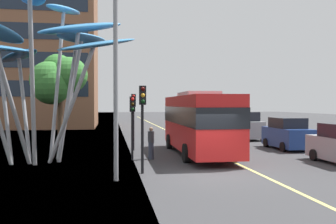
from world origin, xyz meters
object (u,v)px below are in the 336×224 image
at_px(car_parked_mid, 287,134).
at_px(pedestrian, 151,143).
at_px(traffic_light_island_mid, 133,110).
at_px(traffic_light_kerb_near, 143,110).
at_px(traffic_light_kerb_far, 132,114).
at_px(street_lamp, 124,42).
at_px(leaf_sculpture, 37,39).
at_px(car_parked_far, 246,126).
at_px(red_bus, 198,121).

height_order(car_parked_mid, pedestrian, car_parked_mid).
bearing_deg(traffic_light_island_mid, traffic_light_kerb_near, -90.75).
distance_m(traffic_light_kerb_far, street_lamp, 5.83).
height_order(leaf_sculpture, car_parked_mid, leaf_sculpture).
distance_m(car_parked_mid, car_parked_far, 6.78).
distance_m(street_lamp, pedestrian, 7.13).
bearing_deg(car_parked_mid, street_lamp, -142.85).
bearing_deg(pedestrian, street_lamp, -106.93).
xyz_separation_m(leaf_sculpture, car_parked_far, (14.77, 10.00, -5.11)).
relative_size(car_parked_mid, street_lamp, 0.48).
bearing_deg(red_bus, pedestrian, -156.81).
bearing_deg(traffic_light_kerb_far, traffic_light_island_mid, 85.64).
height_order(car_parked_mid, car_parked_far, car_parked_far).
distance_m(traffic_light_kerb_near, street_lamp, 3.01).
distance_m(red_bus, street_lamp, 8.63).
height_order(leaf_sculpture, traffic_light_kerb_near, leaf_sculpture).
bearing_deg(car_parked_far, car_parked_mid, -87.68).
distance_m(traffic_light_kerb_near, traffic_light_island_mid, 7.84).
relative_size(traffic_light_island_mid, street_lamp, 0.42).
distance_m(leaf_sculpture, traffic_light_kerb_far, 6.06).
relative_size(red_bus, leaf_sculpture, 1.01).
relative_size(car_parked_far, street_lamp, 0.48).
xyz_separation_m(red_bus, car_parked_far, (6.12, 8.46, -0.92)).
bearing_deg(leaf_sculpture, pedestrian, 3.03).
xyz_separation_m(traffic_light_island_mid, car_parked_mid, (9.98, -0.79, -1.62)).
xyz_separation_m(leaf_sculpture, traffic_light_kerb_far, (4.76, 0.01, -3.76)).
distance_m(leaf_sculpture, pedestrian, 7.86).
distance_m(red_bus, car_parked_mid, 6.69).
bearing_deg(traffic_light_kerb_far, traffic_light_kerb_near, -86.94).
height_order(traffic_light_kerb_far, street_lamp, street_lamp).
bearing_deg(traffic_light_kerb_far, car_parked_far, 44.95).
bearing_deg(red_bus, leaf_sculpture, -169.90).
xyz_separation_m(red_bus, traffic_light_kerb_near, (-3.69, -5.35, 0.70)).
relative_size(leaf_sculpture, street_lamp, 1.17).
bearing_deg(leaf_sculpture, car_parked_far, 34.10).
bearing_deg(red_bus, car_parked_mid, 14.82).
xyz_separation_m(red_bus, traffic_light_island_mid, (-3.59, 2.48, 0.61)).
xyz_separation_m(car_parked_mid, street_lamp, (-10.90, -8.26, 4.34)).
distance_m(car_parked_mid, pedestrian, 9.73).
bearing_deg(street_lamp, pedestrian, 73.07).
bearing_deg(pedestrian, traffic_light_kerb_near, -101.11).
bearing_deg(pedestrian, leaf_sculpture, -176.97).
distance_m(red_bus, leaf_sculpture, 9.74).
relative_size(car_parked_mid, car_parked_far, 0.99).
bearing_deg(traffic_light_island_mid, red_bus, -34.70).
bearing_deg(traffic_light_kerb_far, leaf_sculpture, -179.91).
xyz_separation_m(car_parked_far, street_lamp, (-10.62, -15.02, 4.24)).
relative_size(leaf_sculpture, car_parked_mid, 2.45).
distance_m(red_bus, traffic_light_kerb_far, 4.21).
xyz_separation_m(traffic_light_kerb_far, car_parked_far, (10.01, 9.99, -1.35)).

